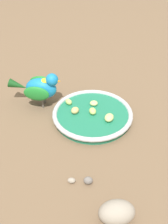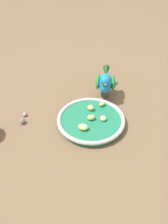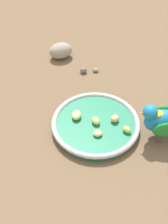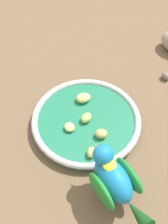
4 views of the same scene
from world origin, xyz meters
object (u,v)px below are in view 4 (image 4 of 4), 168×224
apple_piece_2 (83,98)px  apple_piece_3 (102,133)px  apple_piece_4 (91,152)px  apple_piece_0 (86,118)px  apple_piece_1 (69,127)px  parrot (114,180)px  pebble_1 (166,76)px  feeding_bowl (86,122)px

apple_piece_2 → apple_piece_3: bearing=63.7°
apple_piece_3 → apple_piece_2: bearing=-116.3°
apple_piece_2 → apple_piece_4: bearing=48.1°
apple_piece_0 → apple_piece_2: (-0.04, -0.04, 0.00)m
apple_piece_3 → apple_piece_4: 0.05m
apple_piece_1 → parrot: parrot is taller
apple_piece_2 → apple_piece_4: (0.09, 0.11, -0.00)m
apple_piece_2 → pebble_1: bearing=154.5°
apple_piece_3 → apple_piece_4: size_ratio=1.04×
pebble_1 → apple_piece_0: bearing=-12.7°
apple_piece_2 → pebble_1: size_ratio=1.52×
apple_piece_1 → apple_piece_2: bearing=-158.9°
apple_piece_3 → feeding_bowl: bearing=-99.3°
apple_piece_4 → apple_piece_1: bearing=-102.4°
apple_piece_2 → pebble_1: (-0.20, 0.09, -0.02)m
apple_piece_3 → parrot: 0.13m
apple_piece_4 → pebble_1: bearing=-177.9°
apple_piece_3 → pebble_1: apple_piece_3 is taller
apple_piece_2 → apple_piece_4: apple_piece_2 is taller
apple_piece_3 → parrot: size_ratio=0.15×
apple_piece_1 → pebble_1: (-0.28, 0.06, -0.02)m
apple_piece_0 → apple_piece_2: size_ratio=0.81×
apple_piece_1 → pebble_1: size_ratio=1.10×
apple_piece_0 → apple_piece_3: size_ratio=1.07×
apple_piece_4 → parrot: (0.03, 0.08, 0.04)m
apple_piece_4 → parrot: 0.10m
apple_piece_3 → apple_piece_0: bearing=-99.1°
apple_piece_2 → apple_piece_3: (0.05, 0.09, 0.00)m
feeding_bowl → apple_piece_1: (0.04, -0.01, 0.01)m
feeding_bowl → pebble_1: size_ratio=10.86×
apple_piece_0 → pebble_1: bearing=167.3°
feeding_bowl → apple_piece_3: bearing=80.7°
apple_piece_1 → apple_piece_2: (-0.08, -0.03, 0.00)m
apple_piece_0 → parrot: parrot is taller
feeding_bowl → apple_piece_2: (-0.04, -0.04, 0.01)m
apple_piece_3 → pebble_1: size_ratio=1.14×
apple_piece_1 → apple_piece_4: size_ratio=1.00×
pebble_1 → apple_piece_1: bearing=-13.1°
feeding_bowl → apple_piece_3: 0.05m
apple_piece_1 → pebble_1: 0.28m
apple_piece_0 → apple_piece_1: bearing=-15.7°
pebble_1 → apple_piece_3: bearing=-0.6°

